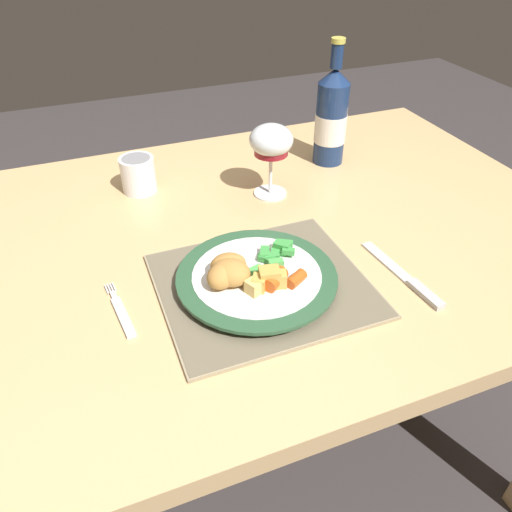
# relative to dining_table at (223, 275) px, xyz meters

# --- Properties ---
(ground_plane) EXTENTS (6.00, 6.00, 0.00)m
(ground_plane) POSITION_rel_dining_table_xyz_m (0.00, 0.00, -0.65)
(ground_plane) COLOR #383333
(dining_table) EXTENTS (1.38, 0.86, 0.74)m
(dining_table) POSITION_rel_dining_table_xyz_m (0.00, 0.00, 0.00)
(dining_table) COLOR tan
(dining_table) RESTS_ON ground
(placemat) EXTENTS (0.32, 0.29, 0.01)m
(placemat) POSITION_rel_dining_table_xyz_m (0.02, -0.16, 0.09)
(placemat) COLOR gray
(placemat) RESTS_ON dining_table
(dinner_plate) EXTENTS (0.25, 0.25, 0.02)m
(dinner_plate) POSITION_rel_dining_table_xyz_m (0.01, -0.15, 0.11)
(dinner_plate) COLOR white
(dinner_plate) RESTS_ON placemat
(breaded_croquettes) EXTENTS (0.09, 0.09, 0.04)m
(breaded_croquettes) POSITION_rel_dining_table_xyz_m (-0.04, -0.15, 0.13)
(breaded_croquettes) COLOR #B77F3D
(breaded_croquettes) RESTS_ON dinner_plate
(green_beans_pile) EXTENTS (0.10, 0.07, 0.02)m
(green_beans_pile) POSITION_rel_dining_table_xyz_m (0.05, -0.12, 0.12)
(green_beans_pile) COLOR green
(green_beans_pile) RESTS_ON dinner_plate
(glazed_carrots) EXTENTS (0.07, 0.05, 0.02)m
(glazed_carrots) POSITION_rel_dining_table_xyz_m (0.03, -0.19, 0.13)
(glazed_carrots) COLOR #CC5119
(glazed_carrots) RESTS_ON dinner_plate
(fork) EXTENTS (0.03, 0.13, 0.01)m
(fork) POSITION_rel_dining_table_xyz_m (-0.20, -0.14, 0.09)
(fork) COLOR silver
(fork) RESTS_ON dining_table
(table_knife) EXTENTS (0.03, 0.19, 0.01)m
(table_knife) POSITION_rel_dining_table_xyz_m (0.24, -0.23, 0.09)
(table_knife) COLOR silver
(table_knife) RESTS_ON dining_table
(wine_glass) EXTENTS (0.09, 0.09, 0.15)m
(wine_glass) POSITION_rel_dining_table_xyz_m (0.14, 0.11, 0.20)
(wine_glass) COLOR silver
(wine_glass) RESTS_ON dining_table
(bottle) EXTENTS (0.07, 0.07, 0.27)m
(bottle) POSITION_rel_dining_table_xyz_m (0.33, 0.20, 0.19)
(bottle) COLOR navy
(bottle) RESTS_ON dining_table
(roast_potatoes) EXTENTS (0.07, 0.04, 0.03)m
(roast_potatoes) POSITION_rel_dining_table_xyz_m (0.01, -0.19, 0.13)
(roast_potatoes) COLOR #DBB256
(roast_potatoes) RESTS_ON dinner_plate
(drinking_cup) EXTENTS (0.07, 0.07, 0.07)m
(drinking_cup) POSITION_rel_dining_table_xyz_m (-0.10, 0.22, 0.13)
(drinking_cup) COLOR white
(drinking_cup) RESTS_ON dining_table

